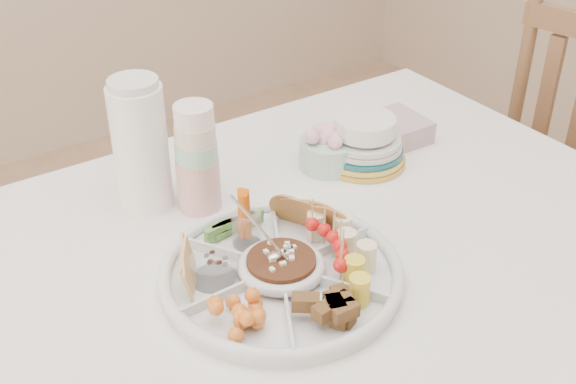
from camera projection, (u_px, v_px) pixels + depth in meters
chair at (527, 225)px, 1.75m from camera, size 0.48×0.48×0.97m
party_tray at (281, 270)px, 1.14m from camera, size 0.39×0.39×0.04m
bean_dip at (281, 266)px, 1.13m from camera, size 0.11×0.11×0.04m
tortillas at (313, 216)px, 1.23m from camera, size 0.10×0.10×0.06m
carrot_cucumber at (236, 211)px, 1.20m from camera, size 0.10×0.10×0.09m
pita_raisins at (198, 264)px, 1.11m from camera, size 0.11×0.11×0.06m
cherries at (243, 315)px, 1.03m from camera, size 0.11×0.11×0.04m
granola_chunks at (333, 309)px, 1.04m from camera, size 0.11×0.11×0.05m
banana_tomato at (364, 247)px, 1.13m from camera, size 0.11×0.11×0.09m
cup_stack at (197, 155)px, 1.27m from camera, size 0.10×0.10×0.22m
thermos at (140, 144)px, 1.27m from camera, size 0.10×0.10×0.25m
flower_bowl at (329, 147)px, 1.43m from camera, size 0.15×0.15×0.09m
napkin_stack at (391, 131)px, 1.53m from camera, size 0.15×0.13×0.05m
plate_stack at (364, 139)px, 1.44m from camera, size 0.18×0.18×0.11m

